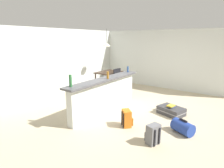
# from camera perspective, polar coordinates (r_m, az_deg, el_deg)

# --- Properties ---
(ground_plane) EXTENTS (13.00, 13.00, 0.05)m
(ground_plane) POSITION_cam_1_polar(r_m,az_deg,el_deg) (5.92, 5.41, -7.56)
(ground_plane) COLOR #BCAD8E
(wall_back) EXTENTS (6.60, 0.10, 2.50)m
(wall_back) POSITION_cam_1_polar(r_m,az_deg,el_deg) (7.58, -14.77, 6.70)
(wall_back) COLOR silver
(wall_back) RESTS_ON ground_plane
(wall_right) EXTENTS (0.10, 6.00, 2.50)m
(wall_right) POSITION_cam_1_polar(r_m,az_deg,el_deg) (8.45, 14.50, 7.40)
(wall_right) COLOR silver
(wall_right) RESTS_ON ground_plane
(partition_half_wall) EXTENTS (2.80, 0.20, 0.95)m
(partition_half_wall) POSITION_cam_1_polar(r_m,az_deg,el_deg) (5.51, -2.04, -3.62)
(partition_half_wall) COLOR silver
(partition_half_wall) RESTS_ON ground_plane
(bar_countertop) EXTENTS (2.96, 0.40, 0.05)m
(bar_countertop) POSITION_cam_1_polar(r_m,az_deg,el_deg) (5.38, -2.09, 1.50)
(bar_countertop) COLOR #4C4C51
(bar_countertop) RESTS_ON partition_half_wall
(bottle_green) EXTENTS (0.07, 0.07, 0.29)m
(bottle_green) POSITION_cam_1_polar(r_m,az_deg,el_deg) (4.50, -12.66, 0.98)
(bottle_green) COLOR #2D6B38
(bottle_green) RESTS_ON bar_countertop
(bottle_amber) EXTENTS (0.07, 0.07, 0.21)m
(bottle_amber) POSITION_cam_1_polar(r_m,az_deg,el_deg) (5.31, -1.32, 2.76)
(bottle_amber) COLOR #9E661E
(bottle_amber) RESTS_ON bar_countertop
(bottle_blue) EXTENTS (0.06, 0.06, 0.20)m
(bottle_blue) POSITION_cam_1_polar(r_m,az_deg,el_deg) (6.38, 4.89, 4.54)
(bottle_blue) COLOR #284C89
(bottle_blue) RESTS_ON bar_countertop
(dining_table) EXTENTS (1.10, 0.80, 0.74)m
(dining_table) POSITION_cam_1_polar(r_m,az_deg,el_deg) (8.00, -0.98, 3.12)
(dining_table) COLOR #332319
(dining_table) RESTS_ON ground_plane
(dining_chair_near_partition) EXTENTS (0.46, 0.46, 0.93)m
(dining_chair_near_partition) POSITION_cam_1_polar(r_m,az_deg,el_deg) (7.63, 2.10, 1.59)
(dining_chair_near_partition) COLOR black
(dining_chair_near_partition) RESTS_ON ground_plane
(pendant_lamp) EXTENTS (0.34, 0.34, 0.73)m
(pendant_lamp) POSITION_cam_1_polar(r_m,az_deg,el_deg) (7.87, -1.67, 12.05)
(pendant_lamp) COLOR black
(suitcase_flat_charcoal) EXTENTS (0.68, 0.89, 0.22)m
(suitcase_flat_charcoal) POSITION_cam_1_polar(r_m,az_deg,el_deg) (5.64, 17.72, -7.82)
(suitcase_flat_charcoal) COLOR #38383D
(suitcase_flat_charcoal) RESTS_ON ground_plane
(backpack_grey) EXTENTS (0.32, 0.30, 0.42)m
(backpack_grey) POSITION_cam_1_polar(r_m,az_deg,el_deg) (4.05, 12.45, -14.89)
(backpack_grey) COLOR slate
(backpack_grey) RESTS_ON ground_plane
(backpack_orange) EXTENTS (0.34, 0.34, 0.42)m
(backpack_orange) POSITION_cam_1_polar(r_m,az_deg,el_deg) (4.67, 4.59, -10.53)
(backpack_orange) COLOR orange
(backpack_orange) RESTS_ON ground_plane
(duffel_bag_blue) EXTENTS (0.47, 0.56, 0.34)m
(duffel_bag_blue) POSITION_cam_1_polar(r_m,az_deg,el_deg) (4.65, 20.91, -12.28)
(duffel_bag_blue) COLOR #233D93
(duffel_bag_blue) RESTS_ON ground_plane
(book_stack) EXTENTS (0.30, 0.21, 0.07)m
(book_stack) POSITION_cam_1_polar(r_m,az_deg,el_deg) (5.58, 17.73, -6.46)
(book_stack) COLOR #334C99
(book_stack) RESTS_ON suitcase_flat_charcoal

